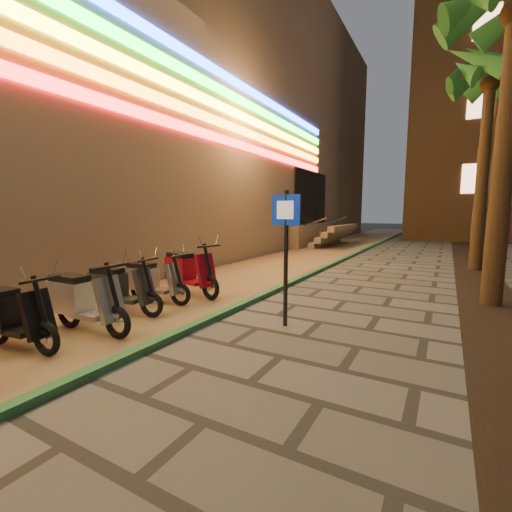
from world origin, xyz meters
The scene contains 12 objects.
ground centered at (0.00, 0.00, 0.00)m, with size 120.00×120.00×0.00m, color #474442.
parking_strip centered at (-2.60, 10.00, 0.01)m, with size 3.40×60.00×0.01m, color #8C7251.
green_curb centered at (-0.90, 10.00, 0.05)m, with size 0.18×60.00×0.10m, color #27683B.
planting_strip centered at (3.60, 5.00, 0.01)m, with size 1.20×40.00×0.02m, color black.
mall_building centered at (-15.47, 10.02, 7.48)m, with size 24.23×44.00×15.00m.
palm_d centered at (3.60, 12.00, 5.94)m, with size 2.97×3.02×7.16m.
pedestrian_sign centered at (0.36, 3.69, 1.49)m, with size 0.51×0.10×2.30m.
scooter_6 centered at (-2.68, 0.89, 0.48)m, with size 1.57×0.59×1.10m.
scooter_7 centered at (-2.43, 1.83, 0.52)m, with size 1.68×0.59×1.19m.
scooter_8 centered at (-2.74, 2.79, 0.49)m, with size 1.62×0.65×1.13m.
scooter_9 centered at (-2.80, 3.69, 0.48)m, with size 1.57×0.61×1.10m.
scooter_10 centered at (-2.63, 4.66, 0.55)m, with size 1.78×0.84×1.26m.
Camera 1 is at (2.70, -1.52, 1.95)m, focal length 24.00 mm.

